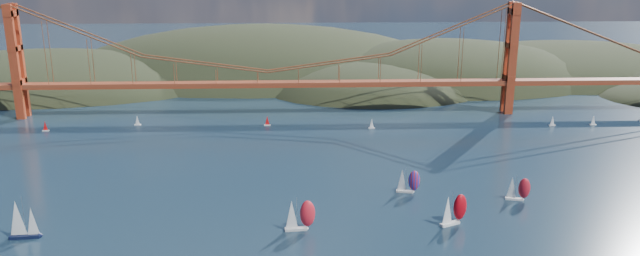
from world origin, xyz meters
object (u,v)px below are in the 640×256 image
object	(u,v)px
racer_2	(518,188)
sloop_navy	(22,220)
racer_rwb	(408,181)
racer_1	(454,209)
racer_0	(299,215)

from	to	relation	value
racer_2	sloop_navy	bearing A→B (deg)	-157.16
racer_rwb	racer_1	bearing A→B (deg)	-58.27
sloop_navy	racer_rwb	world-z (taller)	sloop_navy
racer_2	racer_0	bearing A→B (deg)	-149.91
racer_0	racer_1	distance (m)	45.83
sloop_navy	racer_2	size ratio (longest dim) A/B	1.45
racer_1	racer_2	bearing A→B (deg)	9.57
sloop_navy	racer_1	distance (m)	124.11
sloop_navy	racer_1	size ratio (longest dim) A/B	1.23
sloop_navy	racer_rwb	xyz separation A→B (m)	(115.00, 30.15, -1.35)
racer_1	racer_rwb	bearing A→B (deg)	83.92
racer_1	racer_rwb	world-z (taller)	racer_1
sloop_navy	racer_1	world-z (taller)	sloop_navy
racer_1	racer_0	bearing A→B (deg)	157.40
racer_1	sloop_navy	bearing A→B (deg)	156.67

